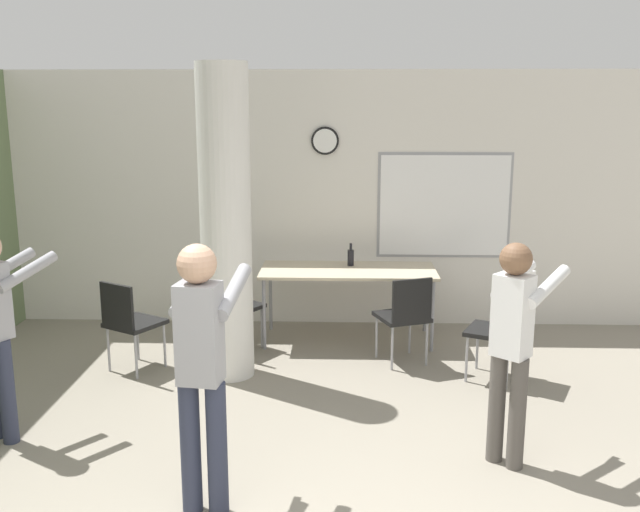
# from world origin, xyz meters

# --- Properties ---
(wall_back) EXTENTS (8.00, 0.15, 2.80)m
(wall_back) POSITION_xyz_m (0.02, 5.06, 1.40)
(wall_back) COLOR silver
(wall_back) RESTS_ON ground_plane
(support_pillar) EXTENTS (0.45, 0.45, 2.80)m
(support_pillar) POSITION_xyz_m (-0.81, 3.39, 1.40)
(support_pillar) COLOR silver
(support_pillar) RESTS_ON ground_plane
(folding_table) EXTENTS (1.81, 0.76, 0.77)m
(folding_table) POSITION_xyz_m (0.28, 4.40, 0.72)
(folding_table) COLOR beige
(folding_table) RESTS_ON ground_plane
(bottle_on_table) EXTENTS (0.07, 0.07, 0.24)m
(bottle_on_table) POSITION_xyz_m (0.31, 4.56, 0.86)
(bottle_on_table) COLOR black
(bottle_on_table) RESTS_ON folding_table
(chair_table_right) EXTENTS (0.57, 0.57, 0.87)m
(chair_table_right) POSITION_xyz_m (0.82, 3.71, 0.51)
(chair_table_right) COLOR black
(chair_table_right) RESTS_ON ground_plane
(chair_mid_room) EXTENTS (0.59, 0.59, 0.87)m
(chair_mid_room) POSITION_xyz_m (1.65, 3.33, 0.51)
(chair_mid_room) COLOR black
(chair_mid_room) RESTS_ON ground_plane
(chair_near_pillar) EXTENTS (0.60, 0.60, 0.87)m
(chair_near_pillar) POSITION_xyz_m (-1.73, 3.43, 0.51)
(chair_near_pillar) COLOR black
(chair_near_pillar) RESTS_ON ground_plane
(chair_table_left) EXTENTS (0.61, 0.61, 0.87)m
(chair_table_left) POSITION_xyz_m (-0.88, 4.00, 0.51)
(chair_table_left) COLOR black
(chair_table_left) RESTS_ON ground_plane
(person_playing_side) EXTENTS (0.59, 0.62, 1.57)m
(person_playing_side) POSITION_xyz_m (1.38, 1.82, 0.92)
(person_playing_side) COLOR #514C47
(person_playing_side) RESTS_ON ground_plane
(person_playing_front) EXTENTS (0.43, 0.68, 1.68)m
(person_playing_front) POSITION_xyz_m (-0.60, 1.17, 0.99)
(person_playing_front) COLOR #2D3347
(person_playing_front) RESTS_ON ground_plane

